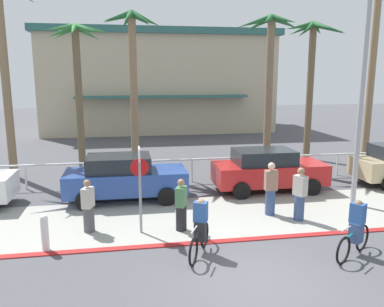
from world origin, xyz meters
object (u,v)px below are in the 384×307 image
object	(u,v)px
palm_tree_5	(313,56)
streetlight_curb	(367,84)
stop_sign_bike_lane	(140,178)
palm_tree_6	(376,33)
pedestrian_0	(181,207)
car_red_2	(268,170)
palm_tree_1	(1,35)
palm_tree_3	(132,56)
palm_tree_4	(269,58)
pedestrian_1	(88,208)
palm_tree_2	(77,59)
car_blue_1	(125,177)
pedestrian_2	(300,196)
cyclist_teal_1	(356,230)
cyclist_black_0	(200,228)
bollard_1	(45,232)
pedestrian_3	(271,191)

from	to	relation	value
palm_tree_5	streetlight_curb	bearing A→B (deg)	-103.72
stop_sign_bike_lane	palm_tree_5	xyz separation A→B (m)	(9.49, 8.90, 3.89)
palm_tree_6	pedestrian_0	xyz separation A→B (m)	(-11.13, -7.81, -5.93)
streetlight_curb	car_red_2	distance (m)	4.82
palm_tree_1	palm_tree_3	distance (m)	5.54
palm_tree_4	pedestrian_1	distance (m)	11.61
palm_tree_2	pedestrian_0	world-z (taller)	palm_tree_2
car_red_2	pedestrian_0	xyz separation A→B (m)	(-3.99, -3.49, -0.14)
car_blue_1	pedestrian_2	world-z (taller)	pedestrian_2
cyclist_teal_1	palm_tree_2	bearing A→B (deg)	124.32
pedestrian_0	pedestrian_2	xyz separation A→B (m)	(3.82, 0.20, 0.08)
palm_tree_3	cyclist_black_0	xyz separation A→B (m)	(1.40, -9.05, -4.73)
bollard_1	cyclist_teal_1	bearing A→B (deg)	-11.62
streetlight_curb	palm_tree_5	size ratio (longest dim) A/B	1.02
car_red_2	palm_tree_1	bearing A→B (deg)	159.76
palm_tree_1	car_blue_1	size ratio (longest dim) A/B	1.93
palm_tree_1	palm_tree_5	size ratio (longest dim) A/B	1.16
palm_tree_1	car_blue_1	bearing A→B (deg)	-39.85
palm_tree_4	cyclist_teal_1	world-z (taller)	palm_tree_4
bollard_1	cyclist_teal_1	size ratio (longest dim) A/B	0.65
palm_tree_1	palm_tree_6	world-z (taller)	palm_tree_6
pedestrian_2	palm_tree_3	bearing A→B (deg)	124.35
cyclist_black_0	pedestrian_2	distance (m)	3.99
palm_tree_4	palm_tree_6	world-z (taller)	palm_tree_6
pedestrian_0	pedestrian_2	size ratio (longest dim) A/B	0.92
palm_tree_4	pedestrian_2	size ratio (longest dim) A/B	4.25
palm_tree_2	palm_tree_4	xyz separation A→B (m)	(9.08, -1.84, 0.01)
pedestrian_1	palm_tree_6	bearing A→B (deg)	28.34
cyclist_teal_1	pedestrian_3	distance (m)	3.38
palm_tree_1	pedestrian_1	bearing A→B (deg)	-60.95
bollard_1	pedestrian_2	world-z (taller)	pedestrian_2
palm_tree_3	cyclist_teal_1	distance (m)	12.11
palm_tree_5	pedestrian_0	xyz separation A→B (m)	(-8.30, -8.92, -4.83)
palm_tree_6	palm_tree_5	bearing A→B (deg)	158.57
palm_tree_3	palm_tree_4	size ratio (longest dim) A/B	1.00
palm_tree_2	cyclist_teal_1	bearing A→B (deg)	-55.68
car_blue_1	pedestrian_0	size ratio (longest dim) A/B	2.76
palm_tree_3	pedestrian_2	distance (m)	9.92
palm_tree_5	cyclist_black_0	xyz separation A→B (m)	(-8.04, -10.52, -4.87)
cyclist_black_0	car_blue_1	bearing A→B (deg)	111.37
stop_sign_bike_lane	pedestrian_1	distance (m)	1.81
stop_sign_bike_lane	palm_tree_2	world-z (taller)	palm_tree_2
palm_tree_3	pedestrian_3	xyz separation A→B (m)	(4.23, -6.61, -4.60)
cyclist_black_0	pedestrian_1	size ratio (longest dim) A/B	1.04
stop_sign_bike_lane	pedestrian_1	size ratio (longest dim) A/B	1.60
palm_tree_2	car_red_2	size ratio (longest dim) A/B	1.59
pedestrian_2	pedestrian_3	xyz separation A→B (m)	(-0.73, 0.64, 0.03)
bollard_1	cyclist_teal_1	distance (m)	8.05
palm_tree_5	palm_tree_6	bearing A→B (deg)	-21.43
stop_sign_bike_lane	palm_tree_4	world-z (taller)	palm_tree_4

